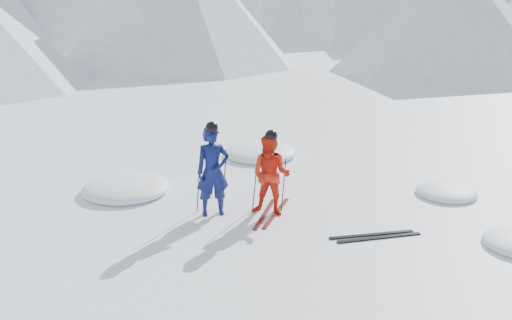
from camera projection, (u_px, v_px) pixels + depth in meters
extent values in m
plane|color=white|center=(355.00, 212.00, 11.53)|extent=(160.00, 160.00, 0.00)
cone|color=#B2BCD1|center=(453.00, 15.00, 31.04)|extent=(14.00, 14.00, 6.50)
imported|color=#0C154D|center=(213.00, 171.00, 11.16)|extent=(0.75, 0.54, 1.89)
imported|color=red|center=(271.00, 175.00, 11.19)|extent=(1.03, 0.94, 1.72)
cylinder|color=black|center=(198.00, 184.00, 11.36)|extent=(0.13, 0.09, 1.26)
cylinder|color=black|center=(224.00, 181.00, 11.52)|extent=(0.13, 0.07, 1.26)
cylinder|color=black|center=(255.00, 185.00, 11.47)|extent=(0.12, 0.09, 1.15)
cylinder|color=black|center=(284.00, 185.00, 11.45)|extent=(0.12, 0.08, 1.15)
cube|color=black|center=(265.00, 214.00, 11.42)|extent=(0.73, 1.61, 0.03)
cube|color=black|center=(276.00, 213.00, 11.45)|extent=(0.84, 1.56, 0.03)
cube|color=black|center=(371.00, 235.00, 10.43)|extent=(1.70, 0.20, 0.03)
cube|color=black|center=(379.00, 238.00, 10.30)|extent=(1.70, 0.26, 0.03)
ellipsoid|color=white|center=(127.00, 192.00, 12.71)|extent=(2.03, 2.03, 0.45)
ellipsoid|color=white|center=(446.00, 195.00, 12.54)|extent=(1.38, 1.38, 0.30)
ellipsoid|color=white|center=(260.00, 156.00, 15.53)|extent=(2.06, 2.06, 0.45)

